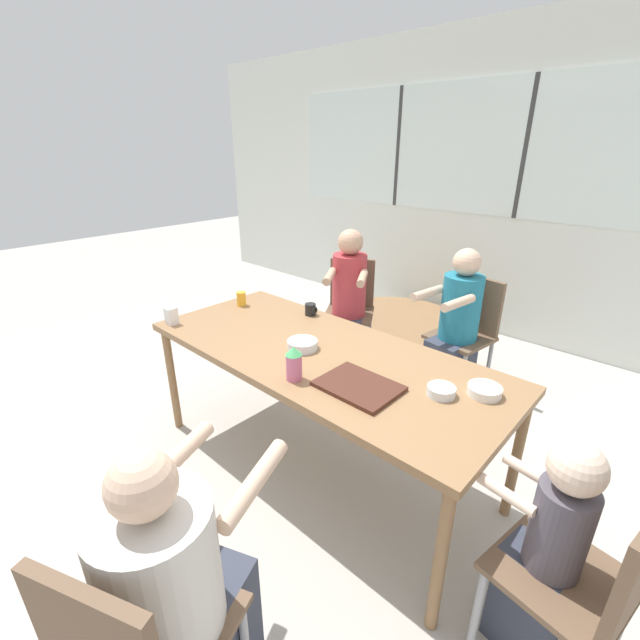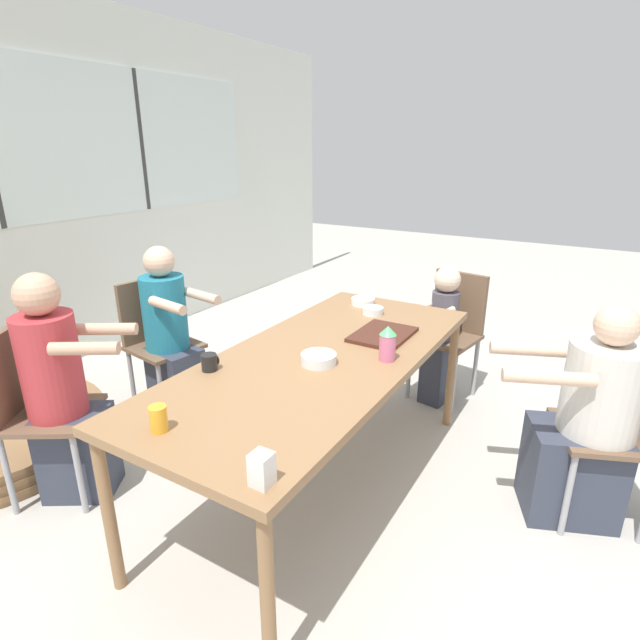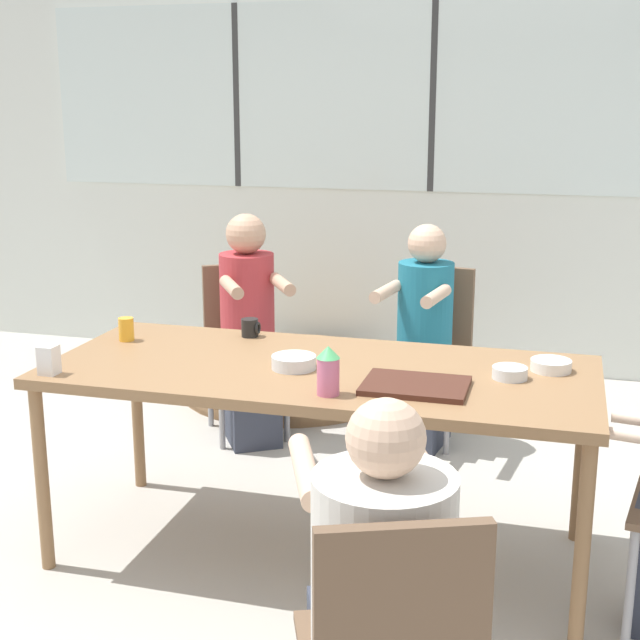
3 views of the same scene
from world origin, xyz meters
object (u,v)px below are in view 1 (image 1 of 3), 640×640
(chair_for_man_blue_shirt, at_px, (468,325))
(person_woman_green_shirt, at_px, (177,603))
(chair_for_toddler, at_px, (595,579))
(bowl_fruit, at_px, (302,345))
(chair_for_man_teal_shirt, at_px, (351,301))
(bowl_white_shallow, at_px, (485,391))
(juice_glass, at_px, (241,299))
(milk_carton_small, at_px, (171,316))
(coffee_mug, at_px, (311,309))
(sippy_cup, at_px, (294,363))
(folded_table_stack, at_px, (395,327))
(person_toddler, at_px, (543,558))
(person_man_teal_shirt, at_px, (348,307))
(person_man_blue_shirt, at_px, (455,332))
(bowl_cereal, at_px, (441,391))

(chair_for_man_blue_shirt, bearing_deg, person_woman_green_shirt, 104.36)
(chair_for_toddler, distance_m, bowl_fruit, 1.53)
(chair_for_man_teal_shirt, bearing_deg, bowl_white_shallow, 114.90)
(juice_glass, xyz_separation_m, milk_carton_small, (-0.05, -0.49, 0.01))
(milk_carton_small, distance_m, bowl_white_shallow, 1.83)
(bowl_white_shallow, bearing_deg, chair_for_man_blue_shirt, 116.59)
(coffee_mug, bearing_deg, chair_for_toddler, -17.89)
(sippy_cup, xyz_separation_m, juice_glass, (-0.98, 0.44, -0.04))
(chair_for_toddler, height_order, milk_carton_small, chair_for_toddler)
(chair_for_man_blue_shirt, bearing_deg, folded_table_stack, -18.17)
(chair_for_toddler, bearing_deg, person_toddler, 90.00)
(person_man_teal_shirt, bearing_deg, coffee_mug, 78.54)
(bowl_fruit, bearing_deg, chair_for_man_teal_shirt, 118.20)
(chair_for_man_teal_shirt, bearing_deg, person_man_blue_shirt, 150.37)
(person_man_blue_shirt, height_order, person_toddler, person_man_blue_shirt)
(chair_for_toddler, bearing_deg, bowl_fruit, 92.27)
(coffee_mug, bearing_deg, bowl_cereal, -15.18)
(chair_for_man_blue_shirt, relative_size, coffee_mug, 11.55)
(chair_for_man_teal_shirt, relative_size, person_man_blue_shirt, 0.78)
(bowl_white_shallow, bearing_deg, person_man_blue_shirt, 120.90)
(milk_carton_small, relative_size, folded_table_stack, 0.08)
(person_woman_green_shirt, relative_size, folded_table_stack, 0.82)
(bowl_fruit, bearing_deg, sippy_cup, -51.88)
(bowl_cereal, bearing_deg, sippy_cup, -149.21)
(chair_for_man_teal_shirt, distance_m, coffee_mug, 0.98)
(sippy_cup, height_order, juice_glass, sippy_cup)
(person_toddler, height_order, bowl_cereal, person_toddler)
(bowl_white_shallow, bearing_deg, folded_table_stack, 132.26)
(person_woman_green_shirt, bearing_deg, sippy_cup, 90.58)
(chair_for_man_blue_shirt, bearing_deg, coffee_mug, 68.91)
(person_man_blue_shirt, height_order, sippy_cup, person_man_blue_shirt)
(person_man_teal_shirt, xyz_separation_m, bowl_fruit, (0.59, -1.12, 0.24))
(juice_glass, distance_m, bowl_fruit, 0.80)
(coffee_mug, distance_m, juice_glass, 0.51)
(juice_glass, bearing_deg, sippy_cup, -24.36)
(person_woman_green_shirt, xyz_separation_m, juice_glass, (-1.34, 1.31, 0.33))
(person_man_teal_shirt, bearing_deg, bowl_white_shallow, 117.13)
(person_woman_green_shirt, height_order, bowl_fruit, person_woman_green_shirt)
(chair_for_man_blue_shirt, bearing_deg, person_man_teal_shirt, 29.54)
(bowl_white_shallow, bearing_deg, coffee_mug, 172.51)
(person_woman_green_shirt, xyz_separation_m, sippy_cup, (-0.36, 0.86, 0.37))
(sippy_cup, distance_m, milk_carton_small, 1.03)
(chair_for_toddler, xyz_separation_m, folded_table_stack, (-2.12, 2.12, -0.44))
(chair_for_man_teal_shirt, bearing_deg, coffee_mug, 80.50)
(juice_glass, relative_size, bowl_fruit, 0.58)
(chair_for_toddler, relative_size, bowl_cereal, 7.08)
(sippy_cup, bearing_deg, person_man_teal_shirt, 119.82)
(chair_for_man_teal_shirt, xyz_separation_m, person_toddler, (2.02, -1.42, -0.06))
(person_toddler, bearing_deg, person_man_blue_shirt, 45.83)
(folded_table_stack, bearing_deg, sippy_cup, -69.22)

